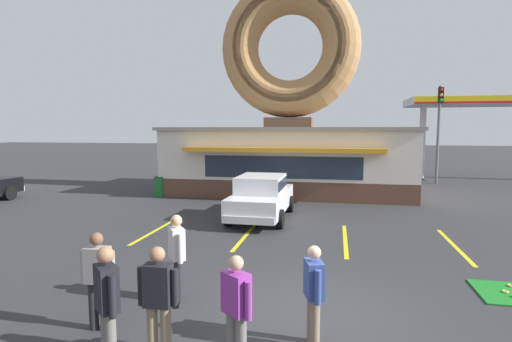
{
  "coord_description": "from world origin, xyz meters",
  "views": [
    {
      "loc": [
        0.41,
        -6.82,
        3.26
      ],
      "look_at": [
        -1.97,
        5.0,
        2.0
      ],
      "focal_mm": 28.0,
      "sensor_mm": 36.0,
      "label": 1
    }
  ],
  "objects_px": {
    "trash_bin": "(160,186)",
    "pedestrian_clipboard_woman": "(158,299)",
    "traffic_light_pole": "(439,122)",
    "car_white": "(262,195)",
    "pedestrian_leather_jacket_man": "(314,291)",
    "pedestrian_blue_sweater_man": "(98,276)",
    "pedestrian_hooded_kid": "(236,306)",
    "pedestrian_crossing_woman": "(107,302)",
    "pedestrian_beanie_man": "(177,253)"
  },
  "relations": [
    {
      "from": "pedestrian_hooded_kid",
      "to": "pedestrian_clipboard_woman",
      "type": "distance_m",
      "value": 1.1
    },
    {
      "from": "pedestrian_leather_jacket_man",
      "to": "pedestrian_clipboard_woman",
      "type": "relative_size",
      "value": 0.93
    },
    {
      "from": "pedestrian_leather_jacket_man",
      "to": "traffic_light_pole",
      "type": "xyz_separation_m",
      "value": [
        6.22,
        19.61,
        2.86
      ]
    },
    {
      "from": "pedestrian_blue_sweater_man",
      "to": "traffic_light_pole",
      "type": "bearing_deg",
      "value": 63.97
    },
    {
      "from": "pedestrian_hooded_kid",
      "to": "trash_bin",
      "type": "xyz_separation_m",
      "value": [
        -7.11,
        12.92,
        -0.37
      ]
    },
    {
      "from": "pedestrian_blue_sweater_man",
      "to": "pedestrian_beanie_man",
      "type": "xyz_separation_m",
      "value": [
        0.82,
        1.29,
        0.03
      ]
    },
    {
      "from": "pedestrian_leather_jacket_man",
      "to": "pedestrian_clipboard_woman",
      "type": "bearing_deg",
      "value": -157.82
    },
    {
      "from": "car_white",
      "to": "pedestrian_blue_sweater_man",
      "type": "distance_m",
      "value": 8.59
    },
    {
      "from": "pedestrian_hooded_kid",
      "to": "pedestrian_clipboard_woman",
      "type": "relative_size",
      "value": 0.95
    },
    {
      "from": "car_white",
      "to": "pedestrian_blue_sweater_man",
      "type": "height_order",
      "value": "pedestrian_blue_sweater_man"
    },
    {
      "from": "pedestrian_leather_jacket_man",
      "to": "pedestrian_beanie_man",
      "type": "bearing_deg",
      "value": 157.49
    },
    {
      "from": "car_white",
      "to": "pedestrian_beanie_man",
      "type": "xyz_separation_m",
      "value": [
        -0.28,
        -7.23,
        0.05
      ]
    },
    {
      "from": "car_white",
      "to": "pedestrian_leather_jacket_man",
      "type": "distance_m",
      "value": 8.64
    },
    {
      "from": "pedestrian_beanie_man",
      "to": "traffic_light_pole",
      "type": "bearing_deg",
      "value": 64.44
    },
    {
      "from": "trash_bin",
      "to": "pedestrian_clipboard_woman",
      "type": "bearing_deg",
      "value": -65.16
    },
    {
      "from": "pedestrian_clipboard_woman",
      "to": "trash_bin",
      "type": "bearing_deg",
      "value": 114.84
    },
    {
      "from": "pedestrian_leather_jacket_man",
      "to": "pedestrian_crossing_woman",
      "type": "height_order",
      "value": "pedestrian_crossing_woman"
    },
    {
      "from": "pedestrian_blue_sweater_man",
      "to": "pedestrian_beanie_man",
      "type": "distance_m",
      "value": 1.53
    },
    {
      "from": "pedestrian_beanie_man",
      "to": "pedestrian_blue_sweater_man",
      "type": "bearing_deg",
      "value": -122.44
    },
    {
      "from": "pedestrian_clipboard_woman",
      "to": "traffic_light_pole",
      "type": "bearing_deg",
      "value": 67.87
    },
    {
      "from": "pedestrian_blue_sweater_man",
      "to": "traffic_light_pole",
      "type": "distance_m",
      "value": 22.23
    },
    {
      "from": "pedestrian_blue_sweater_man",
      "to": "traffic_light_pole",
      "type": "xyz_separation_m",
      "value": [
        9.68,
        19.81,
        2.81
      ]
    },
    {
      "from": "car_white",
      "to": "pedestrian_hooded_kid",
      "type": "bearing_deg",
      "value": -81.56
    },
    {
      "from": "pedestrian_leather_jacket_man",
      "to": "pedestrian_hooded_kid",
      "type": "bearing_deg",
      "value": -142.34
    },
    {
      "from": "pedestrian_leather_jacket_man",
      "to": "car_white",
      "type": "bearing_deg",
      "value": 105.78
    },
    {
      "from": "pedestrian_clipboard_woman",
      "to": "pedestrian_beanie_man",
      "type": "distance_m",
      "value": 2.02
    },
    {
      "from": "traffic_light_pole",
      "to": "pedestrian_crossing_woman",
      "type": "bearing_deg",
      "value": -113.17
    },
    {
      "from": "pedestrian_hooded_kid",
      "to": "pedestrian_crossing_woman",
      "type": "height_order",
      "value": "pedestrian_crossing_woman"
    },
    {
      "from": "pedestrian_leather_jacket_man",
      "to": "traffic_light_pole",
      "type": "height_order",
      "value": "traffic_light_pole"
    },
    {
      "from": "car_white",
      "to": "trash_bin",
      "type": "distance_m",
      "value": 6.93
    },
    {
      "from": "pedestrian_leather_jacket_man",
      "to": "pedestrian_blue_sweater_man",
      "type": "bearing_deg",
      "value": -176.64
    },
    {
      "from": "pedestrian_blue_sweater_man",
      "to": "trash_bin",
      "type": "xyz_separation_m",
      "value": [
        -4.66,
        12.35,
        -0.4
      ]
    },
    {
      "from": "pedestrian_blue_sweater_man",
      "to": "pedestrian_hooded_kid",
      "type": "xyz_separation_m",
      "value": [
        2.45,
        -0.57,
        -0.03
      ]
    },
    {
      "from": "pedestrian_hooded_kid",
      "to": "pedestrian_beanie_man",
      "type": "distance_m",
      "value": 2.48
    },
    {
      "from": "trash_bin",
      "to": "traffic_light_pole",
      "type": "height_order",
      "value": "traffic_light_pole"
    },
    {
      "from": "car_white",
      "to": "pedestrian_crossing_woman",
      "type": "distance_m",
      "value": 9.51
    },
    {
      "from": "car_white",
      "to": "pedestrian_leather_jacket_man",
      "type": "relative_size",
      "value": 2.96
    },
    {
      "from": "pedestrian_beanie_man",
      "to": "pedestrian_hooded_kid",
      "type": "bearing_deg",
      "value": -48.82
    },
    {
      "from": "pedestrian_leather_jacket_man",
      "to": "pedestrian_beanie_man",
      "type": "distance_m",
      "value": 2.85
    },
    {
      "from": "pedestrian_hooded_kid",
      "to": "trash_bin",
      "type": "distance_m",
      "value": 14.75
    },
    {
      "from": "pedestrian_beanie_man",
      "to": "traffic_light_pole",
      "type": "relative_size",
      "value": 0.29
    },
    {
      "from": "pedestrian_blue_sweater_man",
      "to": "pedestrian_clipboard_woman",
      "type": "xyz_separation_m",
      "value": [
        1.35,
        -0.65,
        0.02
      ]
    },
    {
      "from": "traffic_light_pole",
      "to": "pedestrian_clipboard_woman",
      "type": "bearing_deg",
      "value": -112.13
    },
    {
      "from": "pedestrian_crossing_woman",
      "to": "pedestrian_blue_sweater_man",
      "type": "bearing_deg",
      "value": 128.28
    },
    {
      "from": "trash_bin",
      "to": "pedestrian_blue_sweater_man",
      "type": "bearing_deg",
      "value": -69.31
    },
    {
      "from": "pedestrian_blue_sweater_man",
      "to": "pedestrian_leather_jacket_man",
      "type": "distance_m",
      "value": 3.46
    },
    {
      "from": "pedestrian_leather_jacket_man",
      "to": "trash_bin",
      "type": "relative_size",
      "value": 1.59
    },
    {
      "from": "pedestrian_beanie_man",
      "to": "trash_bin",
      "type": "height_order",
      "value": "pedestrian_beanie_man"
    },
    {
      "from": "pedestrian_crossing_woman",
      "to": "traffic_light_pole",
      "type": "relative_size",
      "value": 0.3
    },
    {
      "from": "pedestrian_blue_sweater_man",
      "to": "pedestrian_hooded_kid",
      "type": "relative_size",
      "value": 1.03
    }
  ]
}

